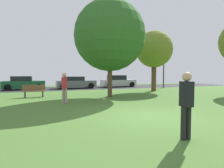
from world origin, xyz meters
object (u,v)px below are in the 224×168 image
object	(u,v)px
person_thrower	(64,86)
parked_car_green	(24,83)
person_bystander	(186,102)
street_lamp_post	(164,69)
parked_car_grey	(76,83)
oak_tree_left	(110,36)
parked_car_silver	(118,82)
oak_tree_center	(154,50)
park_bench	(34,91)

from	to	relation	value
person_thrower	parked_car_green	xyz separation A→B (m)	(-2.92, 11.40, -0.33)
person_bystander	street_lamp_post	bearing A→B (deg)	-32.85
parked_car_grey	oak_tree_left	bearing A→B (deg)	-84.14
person_bystander	parked_car_grey	bearing A→B (deg)	0.32
person_bystander	parked_car_grey	world-z (taller)	person_bystander
person_thrower	parked_car_silver	world-z (taller)	person_thrower
oak_tree_center	person_bystander	size ratio (longest dim) A/B	3.32
street_lamp_post	parked_car_grey	bearing A→B (deg)	160.60
person_thrower	street_lamp_post	distance (m)	14.67
oak_tree_left	street_lamp_post	distance (m)	10.72
oak_tree_left	person_bystander	size ratio (longest dim) A/B	4.02
oak_tree_center	park_bench	bearing A→B (deg)	-174.90
parked_car_green	parked_car_grey	bearing A→B (deg)	-3.45
person_thrower	parked_car_silver	xyz separation A→B (m)	(8.25, 11.55, -0.31)
person_thrower	street_lamp_post	world-z (taller)	street_lamp_post
person_thrower	park_bench	size ratio (longest dim) A/B	1.11
street_lamp_post	parked_car_green	bearing A→B (deg)	166.16
oak_tree_center	street_lamp_post	xyz separation A→B (m)	(3.23, 2.81, -1.84)
oak_tree_left	person_bystander	xyz separation A→B (m)	(-1.37, -9.39, -3.54)
oak_tree_left	parked_car_grey	size ratio (longest dim) A/B	1.60
parked_car_green	street_lamp_post	distance (m)	15.95
street_lamp_post	oak_tree_left	bearing A→B (deg)	-148.21
parked_car_green	parked_car_silver	bearing A→B (deg)	0.78
person_thrower	person_bystander	world-z (taller)	person_bystander
oak_tree_left	parked_car_grey	xyz separation A→B (m)	(-0.92, 8.98, -3.89)
oak_tree_left	parked_car_grey	bearing A→B (deg)	95.86
oak_tree_center	parked_car_green	distance (m)	14.27
street_lamp_post	person_bystander	bearing A→B (deg)	-124.57
oak_tree_center	parked_car_silver	bearing A→B (deg)	98.49
oak_tree_center	person_bystander	bearing A→B (deg)	-120.20
oak_tree_left	person_bystander	world-z (taller)	oak_tree_left
parked_car_green	park_bench	bearing A→B (deg)	-81.04
oak_tree_left	parked_car_silver	xyz separation A→B (m)	(4.66, 9.47, -3.85)
oak_tree_center	parked_car_grey	distance (m)	9.73
oak_tree_left	oak_tree_center	bearing A→B (deg)	25.54
oak_tree_left	parked_car_green	xyz separation A→B (m)	(-6.51, 9.31, -3.87)
parked_car_green	person_thrower	bearing A→B (deg)	-75.60
parked_car_green	parked_car_silver	world-z (taller)	parked_car_silver
parked_car_silver	oak_tree_left	bearing A→B (deg)	-116.22
person_thrower	parked_car_green	bearing A→B (deg)	-133.74
parked_car_green	parked_car_grey	distance (m)	5.60
parked_car_green	park_bench	distance (m)	7.68
oak_tree_center	parked_car_grey	size ratio (longest dim) A/B	1.32
parked_car_silver	park_bench	distance (m)	12.63
parked_car_silver	oak_tree_center	bearing A→B (deg)	-81.51
parked_car_grey	street_lamp_post	xyz separation A→B (m)	(9.82, -3.46, 1.61)
person_thrower	parked_car_grey	size ratio (longest dim) A/B	0.40
park_bench	parked_car_silver	bearing A→B (deg)	-142.21
person_bystander	street_lamp_post	distance (m)	18.14
person_thrower	person_bystander	size ratio (longest dim) A/B	1.00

